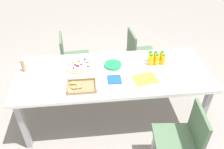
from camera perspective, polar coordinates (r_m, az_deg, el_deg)
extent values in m
plane|color=gray|center=(3.10, 0.22, -10.48)|extent=(12.00, 12.00, 0.00)
cube|color=silver|center=(2.61, 0.26, 0.21)|extent=(2.19, 0.86, 0.04)
cube|color=#99999E|center=(3.35, 17.12, -0.13)|extent=(0.06, 0.06, 0.70)
cube|color=#99999E|center=(3.20, -18.87, -2.45)|extent=(0.06, 0.06, 0.70)
cube|color=#99999E|center=(2.88, 21.85, -8.65)|extent=(0.06, 0.06, 0.70)
cube|color=#99999E|center=(2.71, -21.25, -11.98)|extent=(0.06, 0.06, 0.70)
cube|color=#4C6B4C|center=(3.49, 7.69, 5.00)|extent=(0.44, 0.44, 0.04)
cube|color=#4C6B4C|center=(3.34, 4.91, 7.44)|extent=(0.07, 0.38, 0.38)
cylinder|color=silver|center=(3.79, 8.94, 3.39)|extent=(0.02, 0.02, 0.41)
cylinder|color=silver|center=(3.55, 10.60, 0.55)|extent=(0.02, 0.02, 0.41)
cylinder|color=silver|center=(3.70, 4.26, 2.85)|extent=(0.02, 0.02, 0.41)
cylinder|color=silver|center=(3.46, 5.65, -0.10)|extent=(0.02, 0.02, 0.41)
cube|color=#4C6B4C|center=(3.39, -8.90, 3.89)|extent=(0.43, 0.43, 0.04)
cube|color=#4C6B4C|center=(3.30, -12.42, 6.27)|extent=(0.06, 0.38, 0.38)
cylinder|color=silver|center=(3.67, -6.22, 2.34)|extent=(0.02, 0.02, 0.41)
cylinder|color=silver|center=(3.41, -5.66, -0.69)|extent=(0.02, 0.02, 0.41)
cylinder|color=silver|center=(3.67, -11.19, 1.76)|extent=(0.02, 0.02, 0.41)
cylinder|color=silver|center=(3.41, -11.01, -1.31)|extent=(0.02, 0.02, 0.41)
cube|color=#4C6B4C|center=(2.38, 15.47, -15.59)|extent=(0.43, 0.43, 0.04)
cube|color=#4C6B4C|center=(2.29, 20.81, -12.24)|extent=(0.06, 0.38, 0.38)
cylinder|color=silver|center=(2.63, 10.24, -16.32)|extent=(0.02, 0.02, 0.41)
cylinder|color=silver|center=(2.70, 17.18, -15.78)|extent=(0.02, 0.02, 0.41)
cylinder|color=#F9AF14|center=(2.82, 12.29, 4.43)|extent=(0.06, 0.06, 0.12)
cylinder|color=#1E8C33|center=(2.79, 12.47, 5.60)|extent=(0.04, 0.04, 0.02)
cylinder|color=#F8AC14|center=(2.80, 10.78, 4.41)|extent=(0.05, 0.05, 0.12)
cylinder|color=#1E8C33|center=(2.77, 10.95, 5.60)|extent=(0.03, 0.03, 0.02)
cylinder|color=#F9AF14|center=(2.78, 9.48, 4.35)|extent=(0.05, 0.05, 0.13)
cylinder|color=#1E8C33|center=(2.74, 9.63, 5.60)|extent=(0.03, 0.03, 0.02)
cylinder|color=#FAAB14|center=(2.76, 12.64, 3.54)|extent=(0.05, 0.05, 0.12)
cylinder|color=#1E8C33|center=(2.73, 12.83, 4.71)|extent=(0.04, 0.04, 0.02)
cylinder|color=#F9AE14|center=(2.74, 11.14, 3.58)|extent=(0.06, 0.06, 0.13)
cylinder|color=#1E8C33|center=(2.70, 11.32, 4.86)|extent=(0.04, 0.04, 0.02)
cylinder|color=#FAAD14|center=(2.72, 9.68, 3.53)|extent=(0.06, 0.06, 0.13)
cylinder|color=#1E8C33|center=(2.68, 9.84, 4.80)|extent=(0.04, 0.04, 0.02)
cylinder|color=tan|center=(2.71, -8.43, 2.14)|extent=(0.30, 0.30, 0.02)
cylinder|color=white|center=(2.71, -8.45, 2.35)|extent=(0.28, 0.28, 0.01)
sphere|color=#1E1947|center=(2.71, -10.84, 2.30)|extent=(0.02, 0.02, 0.02)
sphere|color=#1E1947|center=(2.78, -6.81, 3.87)|extent=(0.03, 0.03, 0.03)
sphere|color=red|center=(2.67, -8.36, 2.17)|extent=(0.02, 0.02, 0.02)
sphere|color=#66B238|center=(2.75, -8.55, 3.25)|extent=(0.03, 0.03, 0.03)
sphere|color=#1E1947|center=(2.72, -6.34, 3.07)|extent=(0.02, 0.02, 0.02)
sphere|color=#66B238|center=(2.72, -5.82, 3.16)|extent=(0.03, 0.03, 0.03)
sphere|color=red|center=(2.69, -7.70, 2.52)|extent=(0.03, 0.03, 0.03)
sphere|color=red|center=(2.67, -8.76, 2.16)|extent=(0.03, 0.03, 0.03)
sphere|color=red|center=(2.65, -9.59, 1.65)|extent=(0.03, 0.03, 0.03)
sphere|color=#66B238|center=(2.75, -7.66, 3.34)|extent=(0.02, 0.02, 0.02)
sphere|color=#66B238|center=(2.72, -9.02, 2.77)|extent=(0.02, 0.02, 0.02)
sphere|color=#1E1947|center=(2.65, -6.01, 2.05)|extent=(0.02, 0.02, 0.02)
sphere|color=#1E1947|center=(2.70, -7.77, 2.58)|extent=(0.02, 0.02, 0.02)
sphere|color=red|center=(2.74, -9.80, 2.87)|extent=(0.02, 0.02, 0.02)
sphere|color=#66B238|center=(2.75, -9.58, 3.05)|extent=(0.02, 0.02, 0.02)
sphere|color=#66B238|center=(2.76, -8.23, 3.46)|extent=(0.02, 0.02, 0.02)
sphere|color=red|center=(2.75, -8.21, 3.30)|extent=(0.02, 0.02, 0.02)
sphere|color=red|center=(2.70, -9.13, 2.42)|extent=(0.02, 0.02, 0.02)
sphere|color=#1E1947|center=(2.67, -8.38, 2.06)|extent=(0.02, 0.02, 0.02)
sphere|color=red|center=(2.70, -9.42, 2.37)|extent=(0.02, 0.02, 0.02)
cube|color=olive|center=(2.41, -7.58, -3.17)|extent=(0.31, 0.23, 0.01)
cube|color=olive|center=(2.48, -7.60, -1.32)|extent=(0.31, 0.01, 0.03)
cube|color=olive|center=(2.32, -7.60, -4.64)|extent=(0.31, 0.01, 0.03)
cube|color=olive|center=(2.40, -4.08, -2.70)|extent=(0.01, 0.23, 0.03)
cube|color=olive|center=(2.41, -11.10, -3.13)|extent=(0.01, 0.23, 0.03)
ellipsoid|color=tan|center=(2.45, -9.94, -2.16)|extent=(0.04, 0.03, 0.02)
ellipsoid|color=tan|center=(2.39, -8.12, -3.04)|extent=(0.06, 0.04, 0.03)
ellipsoid|color=tan|center=(2.38, -8.60, -3.32)|extent=(0.04, 0.03, 0.02)
ellipsoid|color=tan|center=(2.44, -9.36, -2.14)|extent=(0.05, 0.03, 0.03)
ellipsoid|color=tan|center=(2.38, -9.60, -3.30)|extent=(0.05, 0.04, 0.03)
ellipsoid|color=tan|center=(2.43, -8.00, -2.20)|extent=(0.05, 0.03, 0.03)
ellipsoid|color=tan|center=(2.41, -8.36, -2.63)|extent=(0.04, 0.03, 0.03)
ellipsoid|color=tan|center=(2.35, -10.40, -4.14)|extent=(0.05, 0.04, 0.03)
ellipsoid|color=tan|center=(2.44, -9.91, -2.15)|extent=(0.06, 0.04, 0.03)
cylinder|color=#1E8C4C|center=(2.70, 0.23, 2.20)|extent=(0.21, 0.21, 0.00)
cylinder|color=#1E8C4C|center=(2.69, 0.23, 2.29)|extent=(0.21, 0.21, 0.00)
cylinder|color=#1E8C4C|center=(2.69, 0.23, 2.37)|extent=(0.21, 0.21, 0.00)
cylinder|color=#1E8C4C|center=(2.69, 0.23, 2.46)|extent=(0.21, 0.21, 0.00)
cylinder|color=#1E8C4C|center=(2.69, 0.23, 2.55)|extent=(0.21, 0.21, 0.00)
cylinder|color=#1E8C4C|center=(2.68, 0.23, 2.64)|extent=(0.21, 0.21, 0.00)
cube|color=#194CA5|center=(2.48, 0.67, -1.24)|extent=(0.15, 0.15, 0.01)
cylinder|color=#9E7A56|center=(2.76, -21.32, 2.06)|extent=(0.04, 0.04, 0.15)
cube|color=yellow|center=(2.52, 8.31, -1.10)|extent=(0.29, 0.25, 0.01)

